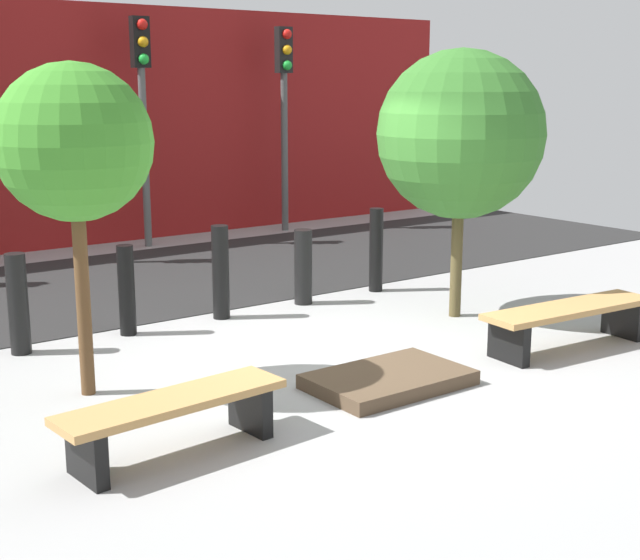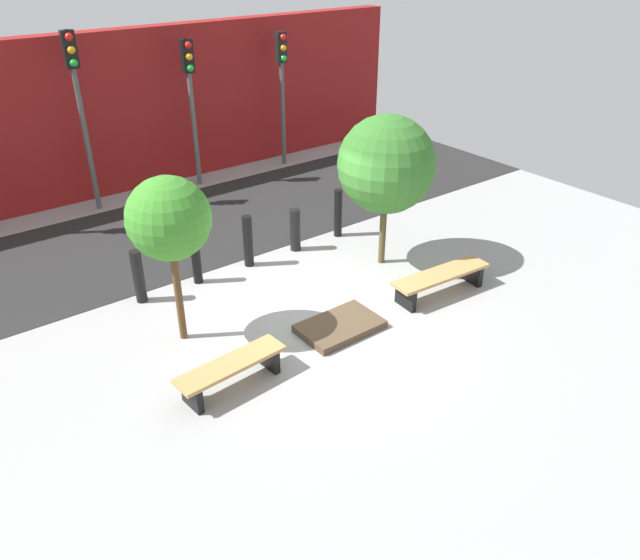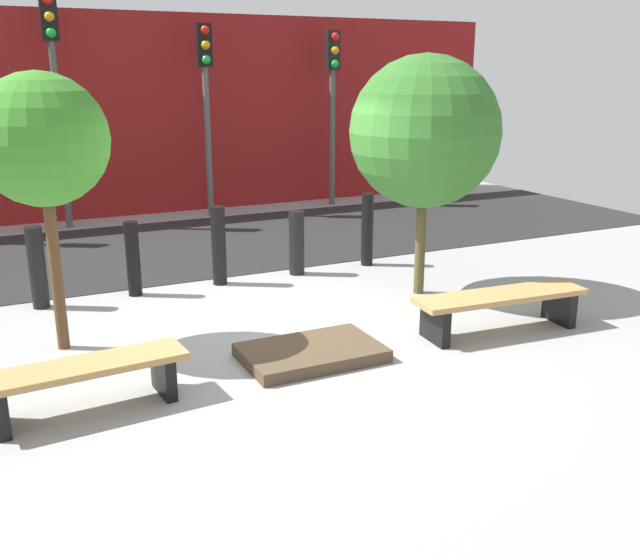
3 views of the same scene
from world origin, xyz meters
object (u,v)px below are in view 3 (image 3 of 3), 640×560
object	(u,v)px
tree_behind_left_bench	(42,141)
bollard_left	(133,259)
bollard_right	(297,243)
tree_behind_right_bench	(425,132)
bench_right	(500,303)
planter_bed	(311,353)
traffic_light_mid_east	(206,85)
bollard_far_right	(367,230)
traffic_light_mid_west	(54,71)
bollard_center	(219,246)
bench_left	(85,377)
traffic_light_east	(333,86)
bollard_far_left	(37,268)

from	to	relation	value
tree_behind_left_bench	bollard_left	xyz separation A→B (m)	(1.06, 1.50, -1.64)
bollard_right	bollard_left	bearing A→B (deg)	180.00
tree_behind_right_bench	bench_right	bearing A→B (deg)	-90.00
planter_bed	traffic_light_mid_east	distance (m)	8.04
bollard_far_right	planter_bed	bearing A→B (deg)	-128.14
bench_right	tree_behind_right_bench	world-z (taller)	tree_behind_right_bench
bollard_right	traffic_light_mid_west	xyz separation A→B (m)	(-2.48, 4.65, 2.31)
bollard_left	traffic_light_mid_east	world-z (taller)	traffic_light_mid_east
tree_behind_right_bench	bollard_center	distance (m)	3.06
bench_left	traffic_light_mid_east	xyz separation A→B (m)	(3.54, 7.74, 2.19)
bollard_center	traffic_light_east	xyz separation A→B (m)	(4.04, 4.65, 1.93)
planter_bed	bollard_right	xyz separation A→B (m)	(1.13, 2.89, 0.39)
bollard_right	traffic_light_mid_west	bearing A→B (deg)	118.09
traffic_light_mid_west	tree_behind_left_bench	bearing A→B (deg)	-97.79
bench_right	planter_bed	distance (m)	2.21
traffic_light_east	bollard_right	bearing A→B (deg)	-122.05
tree_behind_right_bench	bollard_center	world-z (taller)	tree_behind_right_bench
planter_bed	tree_behind_right_bench	xyz separation A→B (m)	(2.19, 1.39, 1.98)
tree_behind_right_bench	traffic_light_mid_west	xyz separation A→B (m)	(-3.54, 6.15, 0.72)
planter_bed	bollard_far_left	bearing A→B (deg)	128.14
bollard_right	traffic_light_mid_west	size ratio (longest dim) A/B	0.22
planter_bed	bollard_far_right	size ratio (longest dim) A/B	1.28
tree_behind_right_bench	bollard_left	distance (m)	3.97
bollard_far_left	bollard_center	size ratio (longest dim) A/B	0.94
bollard_center	traffic_light_mid_west	xyz separation A→B (m)	(-1.35, 4.65, 2.23)
bollard_left	bollard_right	bearing A→B (deg)	0.00
bench_right	traffic_light_mid_east	xyz separation A→B (m)	(-0.84, 7.74, 2.17)
bollard_center	bollard_right	bearing A→B (deg)	0.00
tree_behind_right_bench	traffic_light_mid_east	size ratio (longest dim) A/B	0.82
bollard_center	bollard_left	bearing A→B (deg)	180.00
traffic_light_east	bollard_far_left	bearing A→B (deg)	-143.63
bench_left	traffic_light_east	distance (m)	10.17
tree_behind_left_bench	bollard_far_left	world-z (taller)	tree_behind_left_bench
bollard_left	bollard_right	size ratio (longest dim) A/B	1.06
tree_behind_right_bench	bollard_right	xyz separation A→B (m)	(-1.06, 1.50, -1.59)
bench_left	tree_behind_left_bench	size ratio (longest dim) A/B	0.62
bollard_center	bollard_far_right	size ratio (longest dim) A/B	1.00
bollard_center	traffic_light_mid_east	distance (m)	5.23
bench_left	bollard_right	xyz separation A→B (m)	(3.32, 3.09, 0.14)
bollard_far_right	traffic_light_mid_west	xyz separation A→B (m)	(-3.62, 4.65, 2.23)
bench_left	traffic_light_mid_west	bearing A→B (deg)	79.51
bollard_far_left	bollard_far_right	xyz separation A→B (m)	(4.54, 0.00, 0.03)
bench_left	bollard_far_left	xyz separation A→B (m)	(-0.08, 3.09, 0.19)
planter_bed	bench_right	bearing A→B (deg)	-5.22
planter_bed	bollard_left	distance (m)	3.13
planter_bed	traffic_light_mid_east	size ratio (longest dim) A/B	0.38
bench_right	bollard_right	bearing A→B (deg)	113.15
bench_left	traffic_light_east	bearing A→B (deg)	46.86
bench_right	traffic_light_mid_west	bearing A→B (deg)	118.85
tree_behind_right_bench	bollard_far_left	bearing A→B (deg)	161.40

